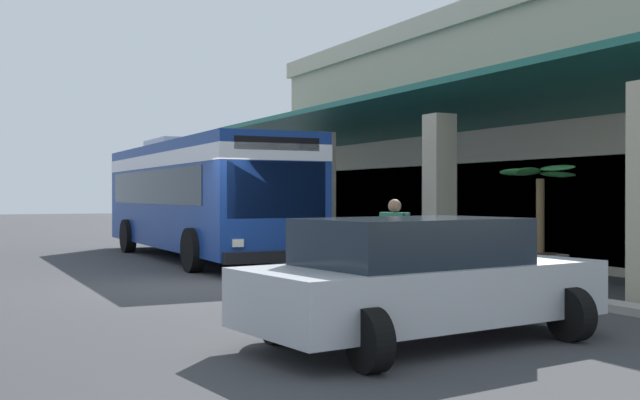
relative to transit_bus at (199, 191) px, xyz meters
The scene contains 7 objects.
ground 8.97m from the transit_bus, 43.51° to the left, with size 120.00×120.00×0.00m, color #38383A.
curb_strip 4.69m from the transit_bus, 36.70° to the left, with size 27.32×0.50×0.12m, color #9E998E.
plaza_building 12.80m from the transit_bus, 74.12° to the left, with size 23.07×15.06×7.02m.
transit_bus is the anchor object (origin of this frame).
parked_sedan_silver 13.10m from the transit_bus, ahead, with size 2.78×4.58×1.47m.
pedestrian 9.43m from the transit_bus, ahead, with size 0.67×0.42×1.67m.
potted_palm 9.82m from the transit_bus, 25.12° to the left, with size 2.12×1.85×2.33m.
Camera 1 is at (14.25, -4.71, 1.74)m, focal length 43.91 mm.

